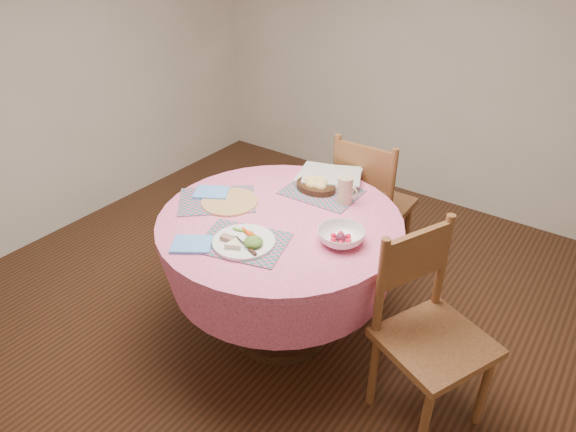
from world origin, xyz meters
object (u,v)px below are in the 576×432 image
(fruit_bowl, at_px, (341,237))
(latte_mug, at_px, (345,190))
(bread_bowl, at_px, (316,184))
(chair_back, at_px, (370,202))
(dining_table, at_px, (280,250))
(chair_right, at_px, (428,328))
(dinner_plate, at_px, (244,241))
(wicker_trivet, at_px, (230,202))

(fruit_bowl, bearing_deg, latte_mug, 117.21)
(bread_bowl, bearing_deg, chair_back, 75.99)
(dining_table, xyz_separation_m, chair_right, (0.84, -0.04, -0.06))
(chair_back, relative_size, fruit_bowl, 3.38)
(bread_bowl, height_order, fruit_bowl, bread_bowl)
(dinner_plate, bearing_deg, chair_back, 85.09)
(dining_table, xyz_separation_m, chair_back, (0.10, 0.82, -0.06))
(bread_bowl, bearing_deg, wicker_trivet, -127.59)
(dining_table, relative_size, fruit_bowl, 4.39)
(dining_table, height_order, latte_mug, latte_mug)
(chair_right, distance_m, latte_mug, 0.81)
(latte_mug, height_order, fruit_bowl, latte_mug)
(chair_back, xyz_separation_m, wicker_trivet, (-0.41, -0.85, 0.26))
(wicker_trivet, bearing_deg, chair_back, 64.15)
(chair_right, height_order, wicker_trivet, chair_right)
(chair_back, distance_m, dinner_plate, 1.14)
(chair_right, bearing_deg, bread_bowl, 89.29)
(dinner_plate, distance_m, bread_bowl, 0.64)
(chair_right, height_order, chair_back, chair_back)
(wicker_trivet, bearing_deg, chair_right, -0.46)
(dining_table, bearing_deg, fruit_bowl, -1.99)
(dining_table, xyz_separation_m, wicker_trivet, (-0.31, -0.03, 0.20))
(wicker_trivet, bearing_deg, dining_table, 5.27)
(chair_back, relative_size, latte_mug, 6.68)
(wicker_trivet, relative_size, latte_mug, 2.10)
(chair_back, bearing_deg, latte_mug, 98.36)
(bread_bowl, bearing_deg, chair_right, -24.74)
(chair_back, relative_size, wicker_trivet, 3.18)
(dining_table, bearing_deg, chair_back, 82.91)
(chair_back, xyz_separation_m, dinner_plate, (-0.10, -1.11, 0.27))
(chair_right, xyz_separation_m, fruit_bowl, (-0.48, 0.03, 0.29))
(latte_mug, relative_size, fruit_bowl, 0.51)
(dining_table, relative_size, chair_right, 1.30)
(dining_table, height_order, wicker_trivet, wicker_trivet)
(wicker_trivet, distance_m, fruit_bowl, 0.67)
(bread_bowl, bearing_deg, dinner_plate, -88.16)
(chair_right, bearing_deg, dining_table, 111.45)
(wicker_trivet, distance_m, dinner_plate, 0.41)
(dining_table, height_order, dinner_plate, dinner_plate)
(chair_right, xyz_separation_m, dinner_plate, (-0.83, -0.25, 0.27))
(wicker_trivet, bearing_deg, dinner_plate, -39.55)
(chair_back, height_order, bread_bowl, chair_back)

